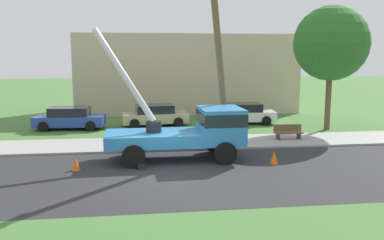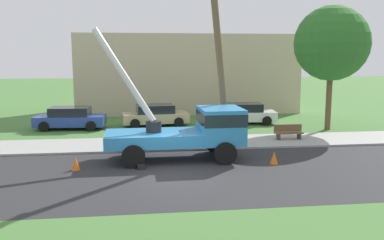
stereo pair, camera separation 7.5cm
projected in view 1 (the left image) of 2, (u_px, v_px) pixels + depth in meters
The scene contains 13 objects.
ground_plane at pixel (158, 125), 28.28m from camera, with size 120.00×120.00×0.00m, color #477538.
road_asphalt at pixel (173, 175), 16.53m from camera, with size 80.00×8.06×0.01m, color #2B2B2D.
sidewalk_strip at pixel (164, 143), 22.12m from camera, with size 80.00×3.38×0.10m, color #9E9E99.
utility_truck at pixel (193, 129), 18.86m from camera, with size 6.80×3.20×5.98m.
leaning_utility_pole at pixel (220, 60), 19.74m from camera, with size 1.91×2.85×8.74m.
traffic_cone_ahead at pixel (274, 158), 18.13m from camera, with size 0.36×0.36×0.56m, color orange.
traffic_cone_behind at pixel (76, 164), 17.13m from camera, with size 0.36×0.36×0.56m, color orange.
parked_sedan_blue at pixel (70, 118), 26.63m from camera, with size 4.50×2.19×1.42m.
parked_sedan_tan at pixel (155, 115), 27.94m from camera, with size 4.55×2.29×1.42m.
parked_sedan_white at pixel (243, 113), 28.79m from camera, with size 4.54×2.26×1.42m.
park_bench at pixel (288, 133), 23.02m from camera, with size 1.60×0.45×0.90m.
roadside_tree_near at pixel (331, 44), 25.73m from camera, with size 4.66×4.66×7.80m.
lowrise_building_backdrop at pixel (186, 73), 35.19m from camera, with size 18.00×6.00×6.40m, color #C6B293.
Camera 1 is at (-1.34, -15.95, 4.74)m, focal length 38.63 mm.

